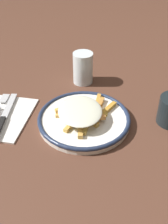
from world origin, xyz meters
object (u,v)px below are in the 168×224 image
at_px(knife, 3,118).
at_px(water_glass, 83,68).
at_px(napkin, 5,116).
at_px(plate, 84,119).
at_px(fries_heap, 82,112).

distance_m(knife, water_glass, 0.31).
bearing_deg(napkin, water_glass, 49.78).
bearing_deg(plate, water_glass, 98.94).
height_order(fries_heap, napkin, fries_heap).
distance_m(napkin, knife, 0.02).
height_order(plate, water_glass, water_glass).
bearing_deg(fries_heap, napkin, -177.99).
relative_size(plate, water_glass, 2.44).
relative_size(napkin, knife, 0.94).
bearing_deg(fries_heap, plate, 24.22).
bearing_deg(water_glass, napkin, -130.22).
xyz_separation_m(plate, fries_heap, (-0.01, -0.00, 0.03)).
relative_size(plate, napkin, 1.30).
bearing_deg(napkin, fries_heap, 2.01).
xyz_separation_m(fries_heap, water_glass, (-0.03, 0.22, 0.01)).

